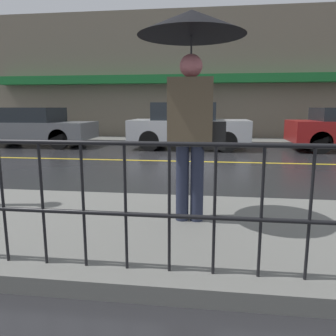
{
  "coord_description": "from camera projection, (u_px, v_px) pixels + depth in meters",
  "views": [
    {
      "loc": [
        0.99,
        -8.65,
        1.42
      ],
      "look_at": [
        0.36,
        -3.83,
        0.52
      ],
      "focal_mm": 35.0,
      "sensor_mm": 36.0,
      "label": 1
    }
  ],
  "objects": [
    {
      "name": "ground_plane",
      "position": [
        173.0,
        161.0,
        8.82
      ],
      "size": [
        80.0,
        80.0,
        0.0
      ],
      "primitive_type": "plane",
      "color": "#262628"
    },
    {
      "name": "sidewalk_near",
      "position": [
        120.0,
        229.0,
        3.69
      ],
      "size": [
        28.0,
        2.54,
        0.15
      ],
      "color": "slate",
      "rests_on": "ground_plane"
    },
    {
      "name": "sidewalk_far",
      "position": [
        187.0,
        141.0,
        13.53
      ],
      "size": [
        28.0,
        1.73,
        0.15
      ],
      "color": "slate",
      "rests_on": "ground_plane"
    },
    {
      "name": "lane_marking",
      "position": [
        173.0,
        161.0,
        8.82
      ],
      "size": [
        25.2,
        0.12,
        0.01
      ],
      "color": "gold",
      "rests_on": "ground_plane"
    },
    {
      "name": "building_storefront",
      "position": [
        189.0,
        77.0,
        14.01
      ],
      "size": [
        28.0,
        0.85,
        5.46
      ],
      "color": "#706656",
      "rests_on": "ground_plane"
    },
    {
      "name": "railing_foreground",
      "position": [
        83.0,
        189.0,
        2.56
      ],
      "size": [
        12.0,
        0.04,
        1.03
      ],
      "color": "black",
      "rests_on": "sidewalk_near"
    },
    {
      "name": "pedestrian",
      "position": [
        192.0,
        57.0,
        3.44
      ],
      "size": [
        1.14,
        1.14,
        2.26
      ],
      "rotation": [
        0.0,
        0.0,
        3.14
      ],
      "color": "#23283D",
      "rests_on": "sidewalk_near"
    },
    {
      "name": "car_grey",
      "position": [
        32.0,
        126.0,
        12.15
      ],
      "size": [
        4.41,
        1.82,
        1.42
      ],
      "color": "slate",
      "rests_on": "ground_plane"
    },
    {
      "name": "car_silver",
      "position": [
        188.0,
        126.0,
        11.4
      ],
      "size": [
        4.07,
        1.91,
        1.59
      ],
      "color": "#B2B5BA",
      "rests_on": "ground_plane"
    }
  ]
}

